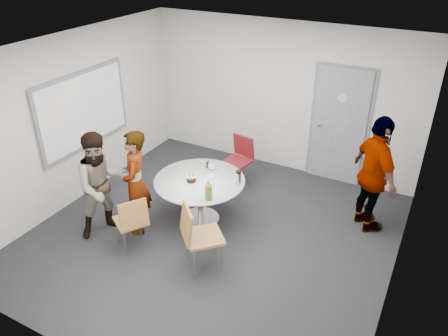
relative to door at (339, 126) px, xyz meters
The scene contains 15 objects.
floor 2.90m from the door, 113.90° to the right, with size 5.00×5.00×0.00m, color black.
ceiling 3.19m from the door, 113.90° to the right, with size 5.00×5.00×0.00m, color silver.
wall_back 1.15m from the door, behind, with size 5.00×5.00×0.00m, color silver.
wall_left 4.38m from the door, 145.41° to the right, with size 5.00×5.00×0.00m, color silver.
wall_right 2.87m from the door, 60.57° to the right, with size 5.00×5.00×0.00m, color silver.
wall_front 5.11m from the door, 102.45° to the right, with size 5.00×5.00×0.00m, color silver.
door is the anchor object (origin of this frame).
whiteboard 4.25m from the door, 147.34° to the right, with size 0.04×1.90×1.25m.
table 2.69m from the door, 122.91° to the right, with size 1.36×1.36×1.01m.
chair_near_left 3.84m from the door, 119.95° to the right, with size 0.59×0.58×0.86m.
chair_near_right 3.37m from the door, 106.08° to the right, with size 0.68×0.68×0.98m.
chair_far 1.78m from the door, 146.55° to the right, with size 0.49×0.52×0.89m.
person_main 3.58m from the door, 126.86° to the right, with size 0.58×0.38×1.60m, color #A5C6EA.
person_left 4.04m from the door, 129.01° to the right, with size 0.78×0.61×1.60m, color white.
person_right 1.48m from the door, 54.85° to the right, with size 1.05×0.44×1.80m, color black.
Camera 1 is at (2.59, -4.52, 4.01)m, focal length 35.00 mm.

